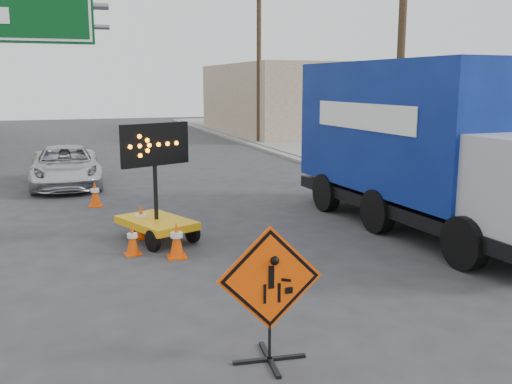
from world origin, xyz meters
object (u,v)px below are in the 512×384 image
construction_sign (270,291)px  pickup_truck (65,166)px  box_truck (423,154)px  arrow_board (156,215)px

construction_sign → pickup_truck: construction_sign is taller
construction_sign → pickup_truck: bearing=105.4°
pickup_truck → box_truck: box_truck is taller
construction_sign → box_truck: bearing=47.8°
arrow_board → box_truck: bearing=-31.5°
arrow_board → box_truck: box_truck is taller
pickup_truck → box_truck: 11.78m
construction_sign → arrow_board: arrow_board is taller
pickup_truck → box_truck: bearing=-47.6°
arrow_board → pickup_truck: (-1.77, 7.74, 0.07)m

